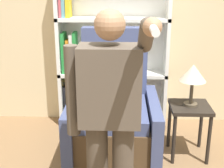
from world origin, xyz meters
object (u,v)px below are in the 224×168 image
Objects in this scene: person_standing at (110,114)px; table_lamp at (193,75)px; bookcase at (103,49)px; armchair at (114,121)px; side_table at (189,115)px.

table_lamp is (0.76, 1.01, -0.02)m from person_standing.
bookcase is 1.25× the size of person_standing.
person_standing is 1.26m from table_lamp.
bookcase is at bearing 100.61° from armchair.
bookcase is 1.53× the size of armchair.
bookcase reaches higher than armchair.
bookcase is at bearing 140.26° from side_table.
person_standing is 2.85× the size of side_table.
table_lamp is (-0.00, 0.00, 0.43)m from side_table.
armchair reaches higher than table_lamp.
side_table is 1.32× the size of table_lamp.
table_lamp is at bearing -39.74° from bookcase.
person_standing reaches higher than armchair.
armchair is 0.76m from side_table.
person_standing is (0.16, -1.76, -0.06)m from bookcase.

